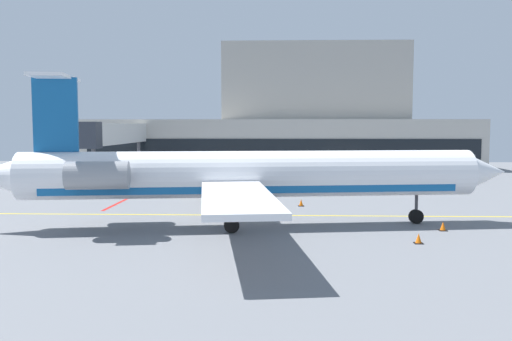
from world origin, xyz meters
name	(u,v)px	position (x,y,z in m)	size (l,w,h in m)	color
ground	(253,225)	(0.00, 0.00, -0.05)	(120.00, 120.00, 0.11)	slate
terminal_building	(293,122)	(3.99, 45.88, 6.80)	(56.52, 11.17, 18.47)	#B7B2A8
jet_bridge_west	(116,134)	(-17.23, 28.11, 5.28)	(2.40, 22.28, 6.66)	silver
regional_jet	(243,175)	(-0.58, -0.78, 3.24)	(33.56, 26.66, 9.19)	white
baggage_tug	(207,183)	(-4.85, 14.99, 1.03)	(3.18, 3.91, 2.29)	#E5B20C
pushback_tractor	(170,180)	(-9.11, 19.10, 0.84)	(4.39, 2.64, 1.77)	silver
belt_loader	(59,186)	(-17.81, 13.00, 0.96)	(3.30, 3.26, 2.14)	silver
fuel_tank	(368,166)	(12.43, 30.36, 1.52)	(8.15, 2.84, 2.72)	white
safety_cone_alpha	(443,227)	(11.43, -1.62, 0.25)	(0.47, 0.47, 0.55)	orange
safety_cone_bravo	(419,239)	(9.03, -5.20, 0.25)	(0.47, 0.47, 0.55)	orange
safety_cone_charlie	(301,203)	(3.42, 7.90, 0.25)	(0.47, 0.47, 0.55)	orange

